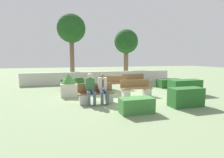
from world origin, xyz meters
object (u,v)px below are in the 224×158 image
Objects in this scene: person_seated_man at (103,87)px; person_seated_woman at (90,87)px; bench_left_side at (114,85)px; bench_back at (136,90)px; bench_right_side at (134,82)px; tree_center_left at (126,43)px; tree_leftmost at (71,30)px; bench_front at (96,96)px; planter_corner_left at (69,85)px.

person_seated_woman is at bearing 179.56° from person_seated_man.
bench_left_side is 1.14× the size of bench_back.
bench_left_side is 2.20m from bench_back.
tree_center_left reaches higher than bench_right_side.
bench_back is 8.28m from tree_leftmost.
bench_front is 1.18× the size of person_seated_woman.
bench_back is at bearing -106.03° from tree_center_left.
person_seated_woman is at bearing -137.14° from bench_right_side.
person_seated_man is 0.29× the size of tree_center_left.
bench_right_side is 0.36× the size of tree_center_left.
bench_front and bench_right_side have the same top height.
planter_corner_left reaches higher than bench_front.
person_seated_woman is 2.23m from planter_corner_left.
tree_leftmost is 1.20× the size of tree_center_left.
person_seated_man is at bearing -166.32° from bench_back.
bench_right_side is 5.19m from tree_center_left.
tree_center_left is at bearing 47.59° from planter_corner_left.
bench_right_side is 3.36m from bench_back.
person_seated_woman is at bearing -67.23° from planter_corner_left.
tree_leftmost reaches higher than person_seated_woman.
bench_front is 1.20× the size of person_seated_man.
bench_back is (-1.20, -3.14, -0.00)m from bench_right_side.
tree_leftmost is (-4.13, 3.49, 4.00)m from bench_right_side.
bench_back is at bearing -69.03° from bench_left_side.
bench_front is at bearing -116.09° from bench_left_side.
bench_back is 2.74m from person_seated_woman.
planter_corner_left reaches higher than bench_back.
person_seated_man is 0.24× the size of tree_leftmost.
person_seated_man reaches higher than bench_front.
tree_center_left is (0.87, 4.06, 3.13)m from bench_right_side.
bench_right_side is at bearing 22.93° from planter_corner_left.
bench_right_side is (1.83, 1.03, -0.01)m from bench_left_side.
bench_front is 0.85× the size of bench_left_side.
bench_back is at bearing -19.08° from planter_corner_left.
planter_corner_left reaches higher than bench_left_side.
person_seated_woman is at bearing -171.16° from bench_back.
person_seated_man is at bearing -110.37° from bench_left_side.
bench_right_side and bench_back have the same top height.
person_seated_woman is 0.29× the size of tree_center_left.
bench_right_side is at bearing 46.76° from person_seated_woman.
bench_right_side is 1.22× the size of person_seated_woman.
tree_center_left reaches higher than person_seated_man.
person_seated_woman reaches higher than bench_right_side.
person_seated_man reaches higher than bench_right_side.
person_seated_man is 8.37m from tree_leftmost.
bench_right_side is at bearing 33.81° from bench_left_side.
person_seated_woman is 0.24× the size of tree_leftmost.
bench_right_side is at bearing -102.06° from tree_center_left.
planter_corner_left is at bearing 120.52° from bench_front.
planter_corner_left is (-0.86, 2.05, -0.16)m from person_seated_woman.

